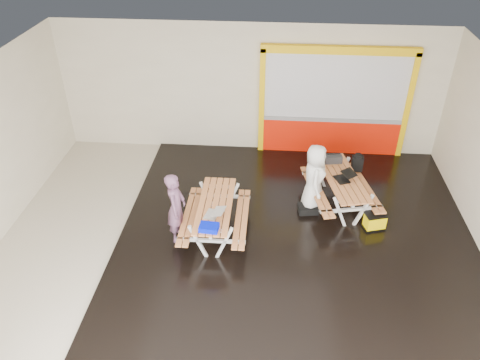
# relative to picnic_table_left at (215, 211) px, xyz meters

# --- Properties ---
(room) EXTENTS (10.02, 8.02, 3.52)m
(room) POSITION_rel_picnic_table_left_xyz_m (0.46, -0.26, 1.14)
(room) COLOR beige
(room) RESTS_ON ground
(deck) EXTENTS (7.50, 7.98, 0.05)m
(deck) POSITION_rel_picnic_table_left_xyz_m (1.71, -0.26, -0.59)
(deck) COLOR black
(deck) RESTS_ON room
(kiosk) EXTENTS (3.88, 0.16, 3.00)m
(kiosk) POSITION_rel_picnic_table_left_xyz_m (2.66, 3.67, 0.83)
(kiosk) COLOR #F51B04
(kiosk) RESTS_ON room
(picnic_table_left) EXTENTS (1.37, 2.00, 0.80)m
(picnic_table_left) POSITION_rel_picnic_table_left_xyz_m (0.00, 0.00, 0.00)
(picnic_table_left) COLOR #DC874A
(picnic_table_left) RESTS_ON deck
(picnic_table_right) EXTENTS (1.78, 2.27, 0.81)m
(picnic_table_right) POSITION_rel_picnic_table_left_xyz_m (2.72, 1.23, 0.01)
(picnic_table_right) COLOR #DC874A
(picnic_table_right) RESTS_ON deck
(person_left) EXTENTS (0.38, 0.58, 1.57)m
(person_left) POSITION_rel_picnic_table_left_xyz_m (-0.77, -0.22, 0.22)
(person_left) COLOR #6B4560
(person_left) RESTS_ON deck
(person_right) EXTENTS (0.52, 0.79, 1.61)m
(person_right) POSITION_rel_picnic_table_left_xyz_m (2.09, 1.08, 0.24)
(person_right) COLOR white
(person_right) RESTS_ON deck
(laptop_left) EXTENTS (0.45, 0.42, 0.16)m
(laptop_left) POSITION_rel_picnic_table_left_xyz_m (0.03, -0.37, 0.24)
(laptop_left) COLOR silver
(laptop_left) RESTS_ON picnic_table_left
(laptop_right) EXTENTS (0.52, 0.50, 0.18)m
(laptop_right) POSITION_rel_picnic_table_left_xyz_m (2.75, 1.14, 0.26)
(laptop_right) COLOR black
(laptop_right) RESTS_ON picnic_table_right
(blue_pouch) EXTENTS (0.39, 0.29, 0.11)m
(blue_pouch) POSITION_rel_picnic_table_left_xyz_m (-0.01, -0.82, 0.24)
(blue_pouch) COLOR #0010D9
(blue_pouch) RESTS_ON picnic_table_left
(toolbox) EXTENTS (0.43, 0.27, 0.23)m
(toolbox) POSITION_rel_picnic_table_left_xyz_m (2.55, 1.85, 0.29)
(toolbox) COLOR black
(toolbox) RESTS_ON picnic_table_right
(backpack) EXTENTS (0.27, 0.18, 0.44)m
(backpack) POSITION_rel_picnic_table_left_xyz_m (3.16, 1.99, 0.13)
(backpack) COLOR black
(backpack) RESTS_ON picnic_table_right
(dark_case) EXTENTS (0.47, 0.38, 0.16)m
(dark_case) POSITION_rel_picnic_table_left_xyz_m (1.99, 0.89, -0.48)
(dark_case) COLOR black
(dark_case) RESTS_ON deck
(fluke_bag) EXTENTS (0.51, 0.40, 0.38)m
(fluke_bag) POSITION_rel_picnic_table_left_xyz_m (3.40, 0.41, -0.37)
(fluke_bag) COLOR black
(fluke_bag) RESTS_ON deck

